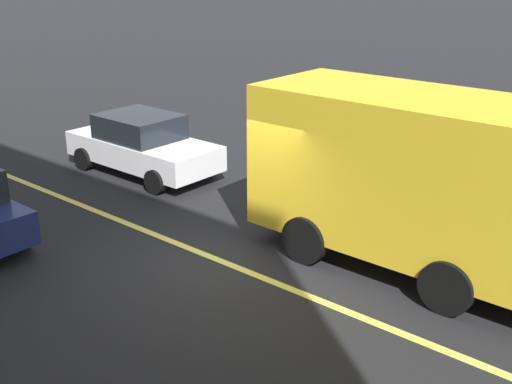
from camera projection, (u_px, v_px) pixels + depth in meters
The scene contains 4 objects.
ground at pixel (216, 260), 11.80m from camera, with size 200.00×200.00×0.00m, color black.
lane_stripe_center at pixel (216, 259), 11.80m from camera, with size 80.00×0.16×0.01m, color #D8CC4C.
car_white at pixel (142, 144), 16.27m from camera, with size 4.28×1.91×1.54m.
truck_yellow at pixel (454, 188), 10.61m from camera, with size 7.83×2.53×3.14m.
Camera 1 is at (-7.42, 7.62, 5.32)m, focal length 44.37 mm.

